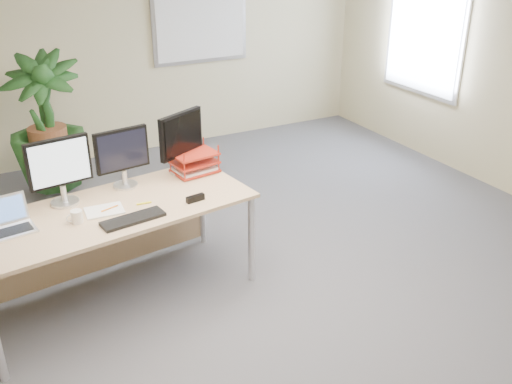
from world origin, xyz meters
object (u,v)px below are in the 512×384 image
desk (108,223)px  laptop (9,222)px  floor_plant (47,132)px  monitor_left (60,167)px  monitor_right (122,154)px

desk → laptop: laptop is taller
desk → floor_plant: 2.09m
floor_plant → desk: bearing=-87.8°
monitor_left → monitor_right: size_ratio=1.07×
desk → monitor_right: bearing=44.6°
desk → laptop: (-0.69, -0.10, 0.23)m
monitor_left → monitor_right: (0.49, 0.09, -0.02)m
floor_plant → monitor_right: 1.92m
floor_plant → monitor_right: floor_plant is taller
monitor_left → laptop: monitor_left is taller
desk → floor_plant: size_ratio=1.47×
desk → laptop: size_ratio=6.49×
desk → monitor_left: 0.56m
monitor_right → monitor_left: bearing=-169.4°
monitor_left → laptop: (-0.42, -0.23, -0.24)m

